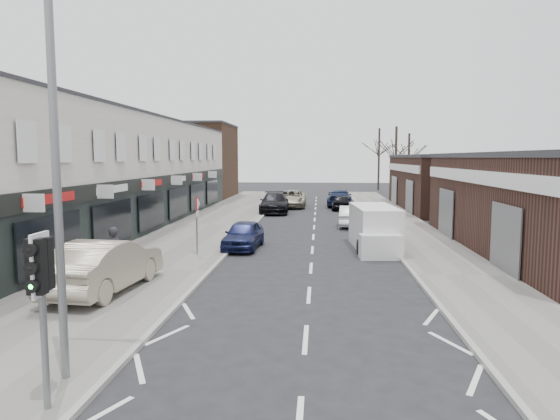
% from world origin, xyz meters
% --- Properties ---
extents(ground, '(160.00, 160.00, 0.00)m').
position_xyz_m(ground, '(0.00, 0.00, 0.00)').
color(ground, black).
rests_on(ground, ground).
extents(pavement_left, '(5.50, 64.00, 0.12)m').
position_xyz_m(pavement_left, '(-6.75, 22.00, 0.06)').
color(pavement_left, slate).
rests_on(pavement_left, ground).
extents(pavement_right, '(3.50, 64.00, 0.12)m').
position_xyz_m(pavement_right, '(5.75, 22.00, 0.06)').
color(pavement_right, slate).
rests_on(pavement_right, ground).
extents(shop_terrace_left, '(8.00, 41.00, 7.10)m').
position_xyz_m(shop_terrace_left, '(-13.50, 19.50, 3.55)').
color(shop_terrace_left, silver).
rests_on(shop_terrace_left, ground).
extents(brick_block_far, '(8.00, 10.00, 8.00)m').
position_xyz_m(brick_block_far, '(-13.50, 45.00, 4.00)').
color(brick_block_far, '#482F1F').
rests_on(brick_block_far, ground).
extents(right_unit_far, '(10.00, 16.00, 4.50)m').
position_xyz_m(right_unit_far, '(12.50, 34.00, 2.25)').
color(right_unit_far, '#3C221B').
rests_on(right_unit_far, ground).
extents(tree_far_a, '(3.60, 3.60, 8.00)m').
position_xyz_m(tree_far_a, '(9.00, 48.00, 0.00)').
color(tree_far_a, '#382D26').
rests_on(tree_far_a, ground).
extents(tree_far_b, '(3.60, 3.60, 7.50)m').
position_xyz_m(tree_far_b, '(11.50, 54.00, 0.00)').
color(tree_far_b, '#382D26').
rests_on(tree_far_b, ground).
extents(tree_far_c, '(3.60, 3.60, 8.50)m').
position_xyz_m(tree_far_c, '(8.50, 60.00, 0.00)').
color(tree_far_c, '#382D26').
rests_on(tree_far_c, ground).
extents(traffic_light, '(0.28, 0.60, 3.10)m').
position_xyz_m(traffic_light, '(-4.40, -2.02, 2.41)').
color(traffic_light, slate).
rests_on(traffic_light, pavement_left).
extents(street_lamp, '(2.23, 0.22, 8.00)m').
position_xyz_m(street_lamp, '(-4.53, -0.80, 4.62)').
color(street_lamp, slate).
rests_on(street_lamp, pavement_left).
extents(warning_sign, '(0.12, 0.80, 2.70)m').
position_xyz_m(warning_sign, '(-5.16, 12.00, 2.20)').
color(warning_sign, slate).
rests_on(warning_sign, pavement_left).
extents(white_van, '(2.25, 5.53, 2.10)m').
position_xyz_m(white_van, '(3.05, 14.56, 0.99)').
color(white_van, white).
rests_on(white_van, ground).
extents(sedan_on_pavement, '(2.28, 5.35, 1.72)m').
position_xyz_m(sedan_on_pavement, '(-6.66, 5.57, 0.98)').
color(sedan_on_pavement, '#A39883').
rests_on(sedan_on_pavement, pavement_left).
extents(pedestrian, '(0.79, 0.63, 1.89)m').
position_xyz_m(pedestrian, '(-7.04, 7.22, 1.07)').
color(pedestrian, black).
rests_on(pedestrian, pavement_left).
extents(parked_car_left_a, '(1.84, 4.11, 1.37)m').
position_xyz_m(parked_car_left_a, '(-3.40, 14.14, 0.69)').
color(parked_car_left_a, '#161C45').
rests_on(parked_car_left_a, ground).
extents(parked_car_left_b, '(2.52, 5.69, 1.62)m').
position_xyz_m(parked_car_left_b, '(-3.31, 30.27, 0.81)').
color(parked_car_left_b, black).
rests_on(parked_car_left_b, ground).
extents(parked_car_left_c, '(2.58, 5.57, 1.55)m').
position_xyz_m(parked_car_left_c, '(-2.20, 34.94, 0.77)').
color(parked_car_left_c, '#9D977D').
rests_on(parked_car_left_c, ground).
extents(parked_car_right_a, '(1.72, 4.19, 1.35)m').
position_xyz_m(parked_car_right_a, '(2.39, 22.65, 0.68)').
color(parked_car_right_a, white).
rests_on(parked_car_right_a, ground).
extents(parked_car_right_b, '(1.70, 3.95, 1.33)m').
position_xyz_m(parked_car_right_b, '(2.20, 33.00, 0.66)').
color(parked_car_right_b, black).
rests_on(parked_car_right_b, ground).
extents(parked_car_right_c, '(2.55, 5.49, 1.55)m').
position_xyz_m(parked_car_right_c, '(2.20, 36.05, 0.78)').
color(parked_car_right_c, '#131C3B').
rests_on(parked_car_right_c, ground).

